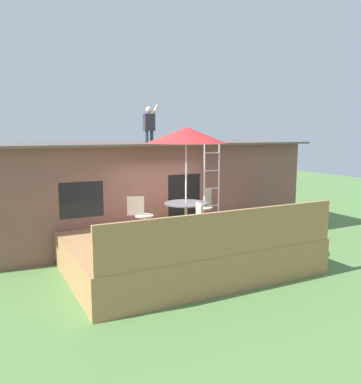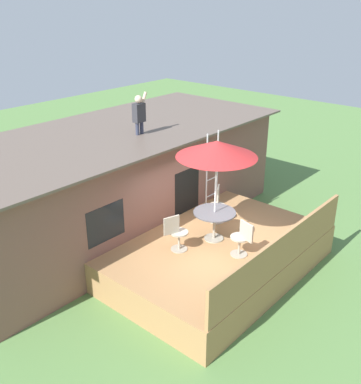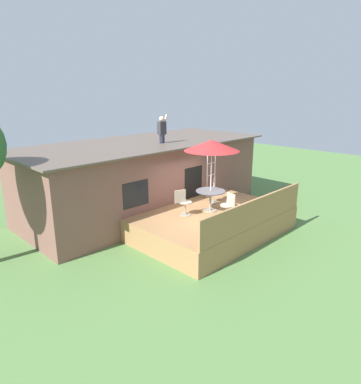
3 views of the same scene
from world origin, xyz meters
name	(u,v)px [view 1 (image 1 of 3)]	position (x,y,z in m)	size (l,w,h in m)	color
ground_plane	(184,266)	(0.00, 0.00, 0.00)	(40.00, 40.00, 0.00)	#567F42
house	(132,188)	(0.00, 3.60, 1.46)	(10.50, 4.50, 2.91)	brown
deck	(184,250)	(0.00, 0.00, 0.40)	(5.48, 3.82, 0.80)	#A87A4C
deck_railing	(228,233)	(0.00, -1.86, 1.25)	(5.38, 0.08, 0.90)	#A87A4C
patio_table	(186,209)	(0.09, 0.08, 1.39)	(1.04, 1.04, 0.74)	#A59E8C
patio_umbrella	(186,135)	(0.09, 0.08, 3.15)	(1.90, 1.90, 2.54)	silver
step_ladder	(212,179)	(1.55, 1.29, 1.90)	(0.52, 0.04, 2.20)	silver
person_figure	(149,122)	(0.32, 2.83, 3.52)	(0.47, 0.20, 1.11)	#33384C
patio_chair_left	(141,216)	(-0.92, 0.43, 1.26)	(0.61, 0.44, 0.92)	#A59E8C
patio_chair_right	(205,208)	(0.96, 0.64, 1.26)	(0.57, 0.45, 0.92)	#A59E8C
patio_chair_near	(197,224)	(-0.13, -0.88, 1.26)	(0.44, 0.61, 0.92)	#A59E8C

